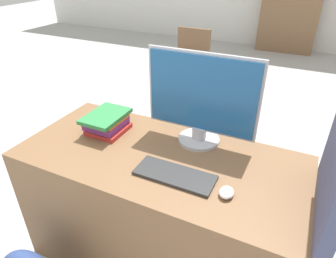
{
  "coord_description": "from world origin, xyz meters",
  "views": [
    {
      "loc": [
        0.59,
        -0.77,
        1.67
      ],
      "look_at": [
        0.07,
        0.31,
        0.96
      ],
      "focal_mm": 32.0,
      "sensor_mm": 36.0,
      "label": 1
    }
  ],
  "objects": [
    {
      "name": "mouse",
      "position": [
        0.39,
        0.21,
        0.79
      ],
      "size": [
        0.06,
        0.08,
        0.04
      ],
      "color": "white",
      "rests_on": "desk"
    },
    {
      "name": "book_stack",
      "position": [
        -0.39,
        0.44,
        0.83
      ],
      "size": [
        0.21,
        0.27,
        0.11
      ],
      "color": "#B72D28",
      "rests_on": "desk"
    },
    {
      "name": "keyboard",
      "position": [
        0.14,
        0.23,
        0.78
      ],
      "size": [
        0.38,
        0.15,
        0.02
      ],
      "color": "#2D2D2D",
      "rests_on": "desk"
    },
    {
      "name": "far_chair",
      "position": [
        -0.8,
        2.75,
        0.49
      ],
      "size": [
        0.44,
        0.44,
        0.86
      ],
      "rotation": [
        0.0,
        0.0,
        0.72
      ],
      "color": "brown",
      "rests_on": "ground_plane"
    },
    {
      "name": "bookshelf_far",
      "position": [
        0.07,
        5.55,
        0.85
      ],
      "size": [
        1.04,
        0.32,
        1.7
      ],
      "color": "#846042",
      "rests_on": "ground_plane"
    },
    {
      "name": "monitor",
      "position": [
        0.13,
        0.57,
        1.02
      ],
      "size": [
        0.6,
        0.23,
        0.5
      ],
      "color": "#B7B7BC",
      "rests_on": "desk"
    },
    {
      "name": "desk",
      "position": [
        0.0,
        0.35,
        0.39
      ],
      "size": [
        1.48,
        0.69,
        0.77
      ],
      "color": "brown",
      "rests_on": "ground_plane"
    },
    {
      "name": "carrel_divider",
      "position": [
        0.77,
        0.29,
        0.67
      ],
      "size": [
        0.07,
        0.58,
        1.33
      ],
      "color": "#474C70",
      "rests_on": "ground_plane"
    }
  ]
}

